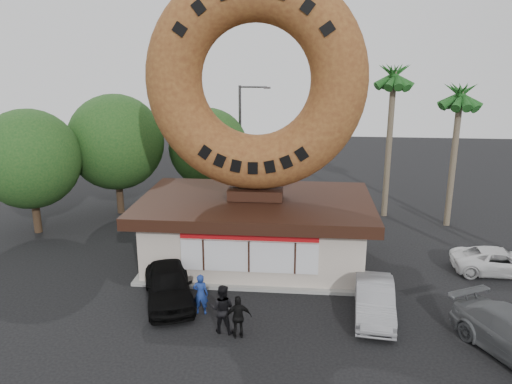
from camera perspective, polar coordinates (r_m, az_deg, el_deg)
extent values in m
plane|color=black|center=(19.91, -1.74, -14.84)|extent=(90.00, 90.00, 0.00)
cube|color=#BAAC9F|center=(24.66, -0.04, -4.72)|extent=(10.00, 6.00, 3.00)
cube|color=#999993|center=(25.20, -0.04, -7.76)|extent=(10.60, 6.60, 0.15)
cube|color=#3F3F3F|center=(24.16, -0.04, -1.28)|extent=(10.00, 6.00, 0.10)
cube|color=black|center=(24.18, -0.04, -1.39)|extent=(11.20, 7.20, 0.55)
cube|color=silver|center=(21.83, -0.81, -7.39)|extent=(6.00, 0.12, 1.40)
cube|color=red|center=(21.43, -0.83, -4.95)|extent=(6.00, 0.10, 0.45)
cube|color=black|center=(24.02, -0.04, -0.14)|extent=(2.60, 1.40, 0.50)
torus|color=#97612C|center=(23.13, -0.05, 12.64)|extent=(10.14, 2.58, 10.14)
cylinder|color=#473321|center=(33.30, -15.35, 0.43)|extent=(0.44, 0.44, 3.30)
sphere|color=#163F17|center=(32.66, -15.73, 5.52)|extent=(6.00, 6.00, 6.00)
cylinder|color=#473321|center=(33.73, -5.36, 0.75)|extent=(0.44, 0.44, 2.86)
sphere|color=#163F17|center=(33.16, -5.47, 5.09)|extent=(5.20, 5.20, 5.20)
cylinder|color=#473321|center=(31.31, -23.89, -1.55)|extent=(0.44, 0.44, 3.08)
sphere|color=#163F17|center=(30.66, -24.47, 3.46)|extent=(5.60, 5.60, 5.60)
cylinder|color=#726651|center=(31.95, 14.94, 5.08)|extent=(0.36, 0.36, 9.00)
cylinder|color=#726651|center=(31.39, 21.63, 3.38)|extent=(0.36, 0.36, 8.00)
cylinder|color=#59595E|center=(33.82, -1.81, 5.32)|extent=(0.18, 0.18, 8.00)
cylinder|color=#59595E|center=(33.23, -0.30, 11.92)|extent=(1.80, 0.12, 0.12)
cube|color=#59595E|center=(33.16, 1.28, 11.82)|extent=(0.45, 0.20, 0.12)
imported|color=navy|center=(20.34, -6.35, -11.51)|extent=(0.62, 0.41, 1.69)
imported|color=black|center=(19.01, -3.89, -13.17)|extent=(0.98, 0.80, 1.89)
imported|color=black|center=(18.71, -2.01, -14.08)|extent=(1.03, 0.62, 1.64)
imported|color=black|center=(21.46, -9.99, -10.29)|extent=(3.30, 5.00, 1.58)
imported|color=gray|center=(20.65, 13.39, -11.91)|extent=(1.84, 4.31, 1.38)
imported|color=silver|center=(26.35, 26.07, -7.13)|extent=(4.41, 2.18, 1.20)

